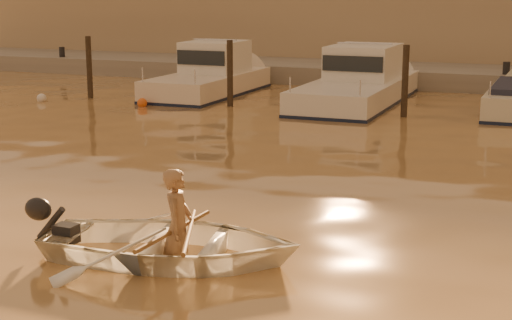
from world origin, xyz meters
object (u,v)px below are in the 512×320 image
at_px(moored_boat_1, 208,76).
at_px(waterfront_building, 474,15).
at_px(person, 178,226).
at_px(moored_boat_2, 358,83).
at_px(dinghy, 171,243).

xyz_separation_m(moored_boat_1, waterfront_building, (7.28, 11.00, 1.77)).
xyz_separation_m(person, waterfront_building, (0.58, 26.06, 1.92)).
relative_size(moored_boat_1, waterfront_building, 0.14).
height_order(moored_boat_1, moored_boat_2, same).
xyz_separation_m(dinghy, moored_boat_1, (-6.60, 15.08, 0.39)).
height_order(dinghy, person, person).
distance_m(moored_boat_1, moored_boat_2, 5.16).
distance_m(dinghy, waterfront_building, 26.18).
relative_size(dinghy, person, 2.22).
bearing_deg(waterfront_building, person, -91.26).
xyz_separation_m(dinghy, person, (0.10, 0.02, 0.24)).
bearing_deg(moored_boat_2, dinghy, -84.55).
relative_size(moored_boat_2, waterfront_building, 0.18).
bearing_deg(dinghy, person, -90.00).
relative_size(dinghy, moored_boat_1, 0.52).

